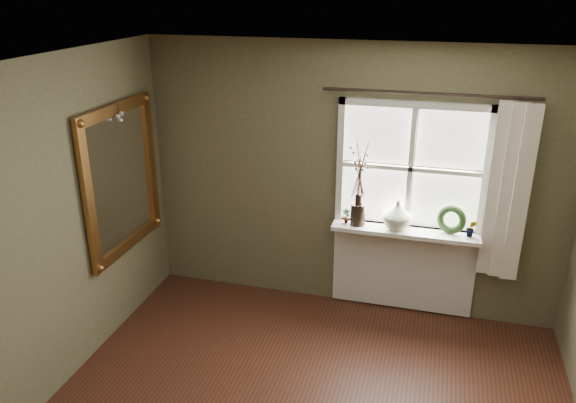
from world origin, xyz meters
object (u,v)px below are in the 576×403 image
(wreath, at_px, (451,222))
(dark_jug, at_px, (358,214))
(gilt_mirror, at_px, (122,179))
(cream_vase, at_px, (397,215))

(wreath, bearing_deg, dark_jug, -161.32)
(wreath, xyz_separation_m, gilt_mirror, (-2.92, -0.70, 0.39))
(dark_jug, distance_m, gilt_mirror, 2.20)
(cream_vase, relative_size, gilt_mirror, 0.20)
(cream_vase, height_order, wreath, cream_vase)
(cream_vase, xyz_separation_m, gilt_mirror, (-2.43, -0.66, 0.35))
(cream_vase, bearing_deg, gilt_mirror, -164.90)
(cream_vase, distance_m, wreath, 0.49)
(cream_vase, height_order, gilt_mirror, gilt_mirror)
(wreath, bearing_deg, cream_vase, -159.29)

